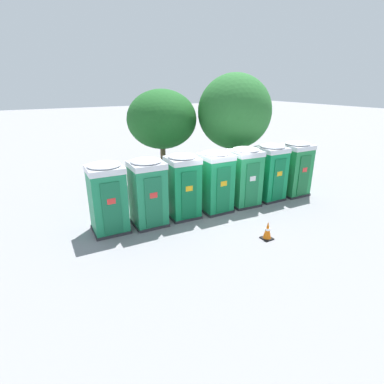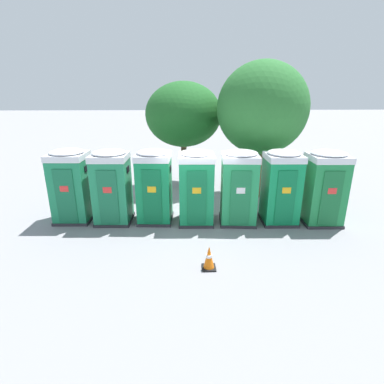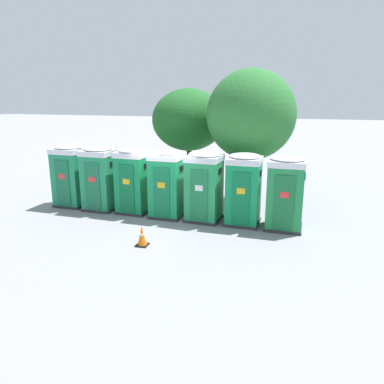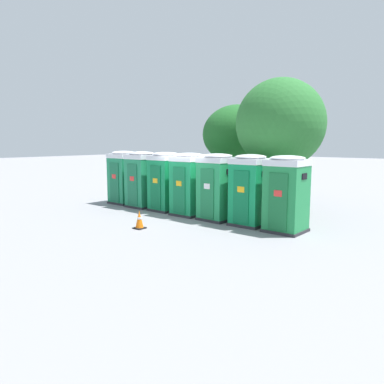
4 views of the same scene
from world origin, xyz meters
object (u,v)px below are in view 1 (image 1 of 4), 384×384
at_px(portapotty_3, 216,181).
at_px(portapotty_6, 295,168).
at_px(portapotty_1, 148,192).
at_px(traffic_cone, 268,231).
at_px(street_tree_0, 234,112).
at_px(portapotty_2, 183,186).
at_px(portapotty_0, 107,198).
at_px(street_tree_1, 162,120).
at_px(portapotty_5, 270,172).
at_px(portapotty_4, 244,176).

height_order(portapotty_3, portapotty_6, same).
distance_m(portapotty_1, traffic_cone, 4.45).
distance_m(portapotty_1, portapotty_6, 7.19).
distance_m(street_tree_0, traffic_cone, 6.89).
distance_m(portapotty_1, portapotty_2, 1.44).
relative_size(portapotty_0, portapotty_2, 1.00).
bearing_deg(portapotty_3, street_tree_1, 95.19).
xyz_separation_m(street_tree_0, traffic_cone, (-2.53, -5.45, -3.37)).
relative_size(portapotty_1, portapotty_2, 1.00).
distance_m(street_tree_0, street_tree_1, 3.58).
xyz_separation_m(portapotty_5, traffic_cone, (-2.68, -2.85, -0.97)).
distance_m(portapotty_6, street_tree_0, 3.96).
bearing_deg(portapotty_3, street_tree_0, 42.92).
bearing_deg(portapotty_4, portapotty_1, 177.25).
distance_m(portapotty_5, street_tree_1, 5.81).
distance_m(portapotty_4, portapotty_6, 2.88).
relative_size(portapotty_3, traffic_cone, 3.97).
bearing_deg(portapotty_0, traffic_cone, -35.88).
relative_size(street_tree_1, traffic_cone, 7.46).
bearing_deg(portapotty_2, portapotty_6, -3.53).
distance_m(portapotty_2, portapotty_5, 4.31).
xyz_separation_m(portapotty_6, street_tree_1, (-4.70, 4.47, 2.04)).
distance_m(portapotty_2, portapotty_4, 2.88).
bearing_deg(portapotty_6, street_tree_0, 120.32).
bearing_deg(portapotty_2, street_tree_0, 29.71).
relative_size(portapotty_0, portapotty_5, 1.00).
height_order(portapotty_0, street_tree_1, street_tree_1).
height_order(portapotty_5, traffic_cone, portapotty_5).
xyz_separation_m(portapotty_1, portapotty_2, (1.44, 0.01, 0.00)).
height_order(street_tree_0, street_tree_1, street_tree_0).
xyz_separation_m(portapotty_2, portapotty_6, (5.74, -0.35, -0.00)).
xyz_separation_m(portapotty_1, traffic_cone, (3.06, -3.08, -0.97)).
distance_m(portapotty_2, portapotty_6, 5.75).
bearing_deg(street_tree_0, portapotty_1, -156.97).
bearing_deg(portapotty_4, portapotty_3, 177.81).
bearing_deg(street_tree_1, portapotty_3, -84.81).
distance_m(street_tree_1, traffic_cone, 7.83).
bearing_deg(portapotty_0, street_tree_1, 45.27).
bearing_deg(portapotty_0, portapotty_4, -3.76).
bearing_deg(portapotty_5, portapotty_6, -4.54).
bearing_deg(portapotty_5, portapotty_3, 178.39).
relative_size(portapotty_4, street_tree_1, 0.53).
distance_m(portapotty_0, portapotty_1, 1.44).
bearing_deg(street_tree_0, portapotty_3, -137.08).
relative_size(portapotty_0, portapotty_6, 1.00).
relative_size(portapotty_0, portapotty_3, 1.00).
distance_m(portapotty_3, street_tree_0, 4.42).
bearing_deg(portapotty_2, portapotty_3, -6.37).
relative_size(portapotty_3, portapotty_5, 1.00).
xyz_separation_m(portapotty_1, portapotty_4, (4.31, -0.21, -0.00)).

